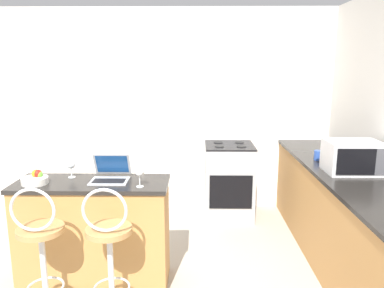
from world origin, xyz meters
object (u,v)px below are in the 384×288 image
Objects in this scene: bar_stool_far at (110,257)px; wine_glass_short at (71,165)px; fruit_bowl at (36,179)px; mug_blue at (318,155)px; bar_stool_near at (42,257)px; microwave at (353,157)px; wine_glass_tall at (139,173)px; stove_range at (229,181)px; laptop at (111,173)px.

wine_glass_short is at bearing 126.09° from bar_stool_far.
wine_glass_short is at bearing 36.20° from fruit_bowl.
mug_blue is at bearing 33.87° from bar_stool_far.
wine_glass_short reaches higher than mug_blue.
microwave is at bearing 17.78° from bar_stool_near.
wine_glass_tall is 0.68m from wine_glass_short.
microwave reaches higher than bar_stool_far.
wine_glass_short is at bearing 158.35° from wine_glass_tall.
fruit_bowl reaches higher than stove_range.
fruit_bowl is 2.13× the size of mug_blue.
microwave is (2.56, 0.82, 0.56)m from bar_stool_near.
mug_blue is (1.99, 0.70, -0.00)m from laptop.
bar_stool_far is at bearing -117.29° from stove_range.
microwave reaches higher than wine_glass_tall.
fruit_bowl is at bearing -172.38° from microwave.
stove_range is at bearing 41.98° from fruit_bowl.
fruit_bowl is at bearing -162.47° from mug_blue.
laptop is 0.37m from wine_glass_short.
bar_stool_far reaches higher than fruit_bowl.
mug_blue reaches higher than stove_range.
laptop is at bearing -9.54° from wine_glass_short.
laptop is at bearing -173.34° from microwave.
wine_glass_short reaches higher than stove_range.
wine_glass_short reaches higher than fruit_bowl.
bar_stool_near is 10.57× the size of mug_blue.
wine_glass_tall reaches higher than mug_blue.
stove_range is (1.04, 2.02, -0.05)m from bar_stool_far.
laptop reaches higher than stove_range.
bar_stool_near is 2.75m from microwave.
microwave is 0.49m from mug_blue.
wine_glass_tall is 0.75× the size of fruit_bowl.
laptop reaches higher than wine_glass_tall.
fruit_bowl is 0.31m from wine_glass_short.
wine_glass_tall is at bearing 28.95° from bar_stool_near.
wine_glass_short is (-0.36, 0.06, 0.06)m from laptop.
bar_stool_near and bar_stool_far have the same top height.
microwave is 3.07× the size of wine_glass_short.
wine_glass_short is at bearing 170.46° from laptop.
wine_glass_tall is at bearing -4.92° from fruit_bowl.
mug_blue is (2.40, 1.27, 0.47)m from bar_stool_near.
bar_stool_far reaches higher than stove_range.
laptop reaches higher than bar_stool_near.
bar_stool_near is at bearing -127.40° from stove_range.
wine_glass_tall reaches higher than stove_range.
wine_glass_tall is 1.94m from mug_blue.
laptop is (0.40, 0.57, 0.47)m from bar_stool_near.
bar_stool_far is 3.39× the size of laptop.
stove_range is at bearing 130.28° from microwave.
laptop is 1.46× the size of fruit_bowl.
stove_range is 5.78× the size of wine_glass_tall.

